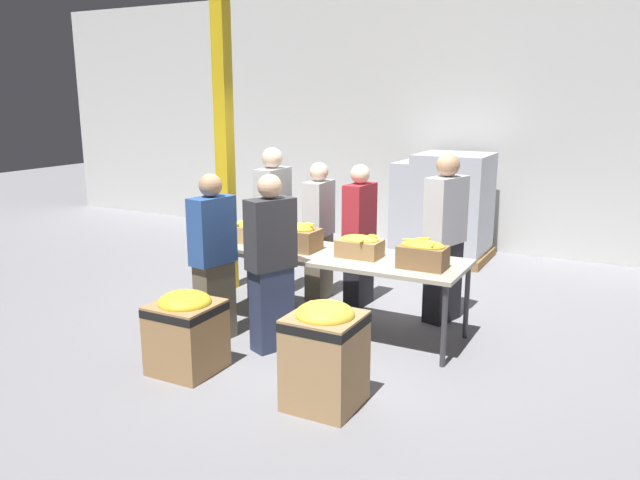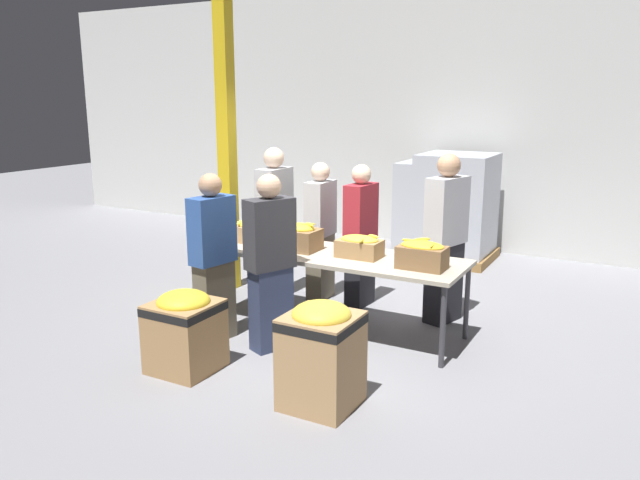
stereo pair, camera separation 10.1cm
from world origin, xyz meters
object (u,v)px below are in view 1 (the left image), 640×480
(pallet_stack_0, at_px, (452,208))
(donation_bin_1, at_px, (325,351))
(volunteer_4, at_px, (319,232))
(donation_bin_0, at_px, (186,329))
(volunteer_0, at_px, (359,237))
(pallet_stack_1, at_px, (433,210))
(volunteer_5, at_px, (271,264))
(volunteer_3, at_px, (445,240))
(sorting_table, at_px, (333,258))
(banana_box_1, at_px, (298,237))
(volunteer_1, at_px, (213,259))
(banana_box_0, at_px, (254,231))
(banana_box_3, at_px, (423,254))
(volunteer_2, at_px, (273,224))
(support_pillar, at_px, (224,126))
(banana_box_2, at_px, (360,246))

(pallet_stack_0, bearing_deg, donation_bin_1, -85.27)
(volunteer_4, height_order, donation_bin_1, volunteer_4)
(donation_bin_0, bearing_deg, volunteer_0, 75.36)
(pallet_stack_1, bearing_deg, volunteer_5, -93.68)
(volunteer_3, xyz_separation_m, donation_bin_0, (-1.60, -2.26, -0.50))
(sorting_table, height_order, donation_bin_1, donation_bin_1)
(banana_box_1, relative_size, volunteer_3, 0.23)
(banana_box_1, relative_size, volunteer_1, 0.25)
(banana_box_0, height_order, volunteer_4, volunteer_4)
(pallet_stack_1, bearing_deg, sorting_table, -89.88)
(banana_box_3, bearing_deg, volunteer_5, -152.84)
(volunteer_4, distance_m, donation_bin_0, 2.35)
(donation_bin_1, bearing_deg, banana_box_3, 78.13)
(volunteer_0, height_order, volunteer_4, volunteer_0)
(pallet_stack_0, bearing_deg, volunteer_5, -97.81)
(banana_box_0, distance_m, volunteer_3, 2.04)
(banana_box_1, distance_m, volunteer_2, 0.98)
(volunteer_2, bearing_deg, volunteer_3, 93.60)
(banana_box_0, bearing_deg, donation_bin_1, -42.85)
(volunteer_0, distance_m, support_pillar, 2.09)
(banana_box_1, height_order, donation_bin_1, banana_box_1)
(volunteer_4, bearing_deg, volunteer_5, 9.85)
(volunteer_0, relative_size, pallet_stack_0, 1.05)
(banana_box_1, bearing_deg, volunteer_3, 31.53)
(banana_box_0, distance_m, banana_box_3, 1.96)
(pallet_stack_0, bearing_deg, banana_box_2, -89.79)
(banana_box_2, distance_m, donation_bin_1, 1.61)
(banana_box_3, bearing_deg, pallet_stack_0, 101.47)
(volunteer_5, distance_m, donation_bin_0, 0.97)
(volunteer_4, xyz_separation_m, donation_bin_0, (-0.09, -2.31, -0.42))
(sorting_table, bearing_deg, banana_box_1, -174.89)
(pallet_stack_0, bearing_deg, banana_box_1, -101.20)
(volunteer_3, height_order, pallet_stack_1, volunteer_3)
(sorting_table, bearing_deg, donation_bin_1, -65.48)
(sorting_table, height_order, pallet_stack_1, pallet_stack_1)
(sorting_table, bearing_deg, pallet_stack_0, 85.09)
(volunteer_2, relative_size, support_pillar, 0.44)
(sorting_table, distance_m, volunteer_1, 1.20)
(volunteer_2, relative_size, volunteer_5, 1.06)
(volunteer_5, xyz_separation_m, donation_bin_1, (0.95, -0.76, -0.38))
(volunteer_1, relative_size, donation_bin_1, 1.96)
(donation_bin_0, distance_m, support_pillar, 2.91)
(volunteer_0, bearing_deg, banana_box_3, 53.30)
(volunteer_1, distance_m, volunteer_2, 1.45)
(volunteer_0, distance_m, pallet_stack_1, 2.55)
(support_pillar, bearing_deg, pallet_stack_1, 56.78)
(banana_box_1, bearing_deg, pallet_stack_1, 83.76)
(banana_box_2, distance_m, banana_box_3, 0.69)
(banana_box_1, relative_size, support_pillar, 0.10)
(pallet_stack_1, bearing_deg, volunteer_2, -111.75)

